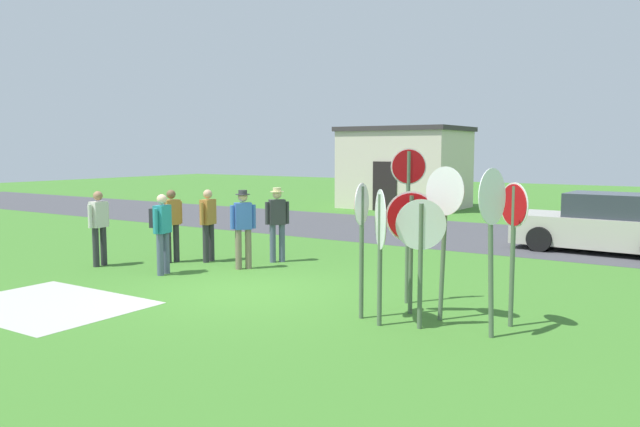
{
  "coord_description": "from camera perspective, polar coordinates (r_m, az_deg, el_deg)",
  "views": [
    {
      "loc": [
        7.46,
        -8.83,
        2.62
      ],
      "look_at": [
        0.46,
        1.89,
        1.3
      ],
      "focal_mm": 35.09,
      "sensor_mm": 36.0,
      "label": 1
    }
  ],
  "objects": [
    {
      "name": "stop_sign_leaning_right",
      "position": [
        8.92,
        15.37,
        -0.75
      ],
      "size": [
        0.17,
        0.78,
        2.37
      ],
      "color": "#51664C",
      "rests_on": "ground"
    },
    {
      "name": "stop_sign_low_front",
      "position": [
        9.18,
        9.17,
        -2.53
      ],
      "size": [
        0.62,
        0.43,
        1.9
      ],
      "color": "#51664C",
      "rests_on": "ground"
    },
    {
      "name": "person_in_teal",
      "position": [
        14.85,
        -13.37,
        -0.73
      ],
      "size": [
        0.28,
        0.56,
        1.69
      ],
      "color": "#2D2D33",
      "rests_on": "ground"
    },
    {
      "name": "person_holding_notes",
      "position": [
        14.5,
        -3.92,
        -0.6
      ],
      "size": [
        0.4,
        0.46,
        1.74
      ],
      "color": "#4C5670",
      "rests_on": "ground"
    },
    {
      "name": "person_with_sunhat",
      "position": [
        14.83,
        -19.52,
        -0.91
      ],
      "size": [
        0.25,
        0.57,
        1.69
      ],
      "color": "#2D2D33",
      "rests_on": "ground"
    },
    {
      "name": "stop_sign_far_back",
      "position": [
        9.61,
        3.81,
        -1.36
      ],
      "size": [
        0.13,
        0.64,
        2.11
      ],
      "color": "#51664C",
      "rests_on": "ground"
    },
    {
      "name": "person_in_blue",
      "position": [
        13.73,
        -7.03,
        -1.0
      ],
      "size": [
        0.39,
        0.47,
        1.74
      ],
      "color": "#7A6B56",
      "rests_on": "ground"
    },
    {
      "name": "street_asphalt",
      "position": [
        20.02,
        10.97,
        -1.72
      ],
      "size": [
        60.0,
        6.4,
        0.01
      ],
      "primitive_type": "cube",
      "color": "#424247",
      "rests_on": "ground"
    },
    {
      "name": "stop_sign_rear_right",
      "position": [
        9.56,
        17.21,
        -1.49
      ],
      "size": [
        0.52,
        0.42,
        2.14
      ],
      "color": "#51664C",
      "rests_on": "ground"
    },
    {
      "name": "ground_plane",
      "position": [
        11.85,
        -6.93,
        -6.93
      ],
      "size": [
        80.0,
        80.0,
        0.0
      ],
      "primitive_type": "plane",
      "color": "#3D7528"
    },
    {
      "name": "stop_sign_rear_left",
      "position": [
        10.62,
        8.03,
        1.03
      ],
      "size": [
        0.48,
        0.4,
        2.64
      ],
      "color": "#51664C",
      "rests_on": "ground"
    },
    {
      "name": "stop_sign_tallest",
      "position": [
        9.95,
        8.32,
        -1.57
      ],
      "size": [
        0.74,
        0.38,
        1.97
      ],
      "color": "#51664C",
      "rests_on": "ground"
    },
    {
      "name": "person_in_dark_shirt",
      "position": [
        13.44,
        -14.24,
        -1.29
      ],
      "size": [
        0.41,
        0.56,
        1.69
      ],
      "color": "#4C5670",
      "rests_on": "ground"
    },
    {
      "name": "stop_sign_leaning_left",
      "position": [
        9.23,
        5.53,
        -1.78
      ],
      "size": [
        0.55,
        0.71,
        2.04
      ],
      "color": "#51664C",
      "rests_on": "ground"
    },
    {
      "name": "parked_car_on_street",
      "position": [
        17.5,
        24.64,
        -0.99
      ],
      "size": [
        4.38,
        2.18,
        1.51
      ],
      "color": "#B7B2A3",
      "rests_on": "ground"
    },
    {
      "name": "stop_sign_nearest",
      "position": [
        9.68,
        11.27,
        -0.2
      ],
      "size": [
        0.72,
        0.28,
        2.36
      ],
      "color": "#51664C",
      "rests_on": "ground"
    },
    {
      "name": "building_background",
      "position": [
        28.31,
        7.75,
        4.19
      ],
      "size": [
        5.21,
        4.07,
        3.6
      ],
      "color": "beige",
      "rests_on": "ground"
    },
    {
      "name": "concrete_path",
      "position": [
        11.64,
        -23.66,
        -7.61
      ],
      "size": [
        3.2,
        2.4,
        0.01
      ],
      "primitive_type": "cube",
      "color": "#ADAAA3",
      "rests_on": "ground"
    },
    {
      "name": "person_near_signs",
      "position": [
        14.76,
        -10.16,
        -0.7
      ],
      "size": [
        0.27,
        0.57,
        1.69
      ],
      "color": "#2D2D33",
      "rests_on": "ground"
    }
  ]
}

